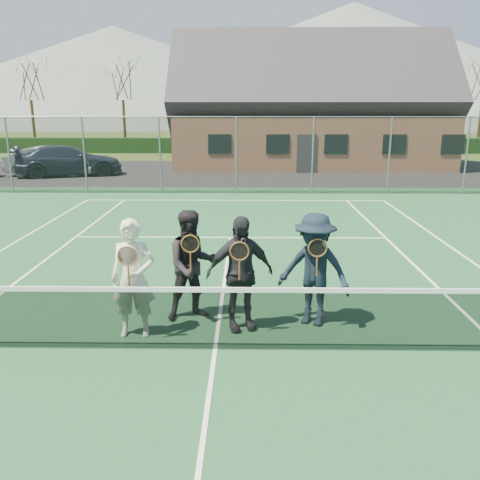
{
  "coord_description": "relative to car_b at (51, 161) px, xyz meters",
  "views": [
    {
      "loc": [
        0.46,
        -6.62,
        3.39
      ],
      "look_at": [
        0.33,
        1.5,
        1.25
      ],
      "focal_mm": 38.0,
      "sensor_mm": 36.0,
      "label": 1
    }
  ],
  "objects": [
    {
      "name": "tree_a",
      "position": [
        -6.56,
        14.06,
        5.07
      ],
      "size": [
        3.2,
        3.2,
        7.77
      ],
      "color": "#3D2916",
      "rests_on": "ground"
    },
    {
      "name": "court_markings",
      "position": [
        9.44,
        -18.94,
        -0.69
      ],
      "size": [
        11.03,
        23.83,
        0.01
      ],
      "color": "white",
      "rests_on": "court_surface"
    },
    {
      "name": "ground",
      "position": [
        9.44,
        1.06,
        -0.72
      ],
      "size": [
        220.0,
        220.0,
        0.0
      ],
      "primitive_type": "plane",
      "color": "#374C1B",
      "rests_on": "ground"
    },
    {
      "name": "hill_centre",
      "position": [
        29.44,
        76.06,
        10.28
      ],
      "size": [
        120.0,
        120.0,
        22.0
      ],
      "primitive_type": "cone",
      "color": "#56675D",
      "rests_on": "ground"
    },
    {
      "name": "player_a",
      "position": [
        8.2,
        -18.46,
        0.2
      ],
      "size": [
        0.68,
        0.51,
        1.8
      ],
      "color": "silver",
      "rests_on": "court_surface"
    },
    {
      "name": "tennis_net",
      "position": [
        9.44,
        -18.94,
        -0.18
      ],
      "size": [
        11.68,
        0.08,
        1.1
      ],
      "color": "slate",
      "rests_on": "ground"
    },
    {
      "name": "car_b",
      "position": [
        0.0,
        0.0,
        0.0
      ],
      "size": [
        4.4,
        1.63,
        1.44
      ],
      "primitive_type": "imported",
      "rotation": [
        0.0,
        0.0,
        1.6
      ],
      "color": "gray",
      "rests_on": "ground"
    },
    {
      "name": "tarmac_carpark",
      "position": [
        5.44,
        1.06,
        -0.71
      ],
      "size": [
        40.0,
        12.0,
        0.01
      ],
      "primitive_type": "cube",
      "color": "black",
      "rests_on": "ground"
    },
    {
      "name": "player_d",
      "position": [
        10.94,
        -17.99,
        0.2
      ],
      "size": [
        1.34,
        1.1,
        1.8
      ],
      "color": "black",
      "rests_on": "court_surface"
    },
    {
      "name": "car_c",
      "position": [
        0.9,
        -0.07,
        0.03
      ],
      "size": [
        5.57,
        3.57,
        1.5
      ],
      "primitive_type": "imported",
      "rotation": [
        0.0,
        0.0,
        1.88
      ],
      "color": "#1B2237",
      "rests_on": "ground"
    },
    {
      "name": "clubhouse",
      "position": [
        13.44,
        5.06,
        3.27
      ],
      "size": [
        15.6,
        8.2,
        7.7
      ],
      "color": "#9E6B4C",
      "rests_on": "ground"
    },
    {
      "name": "perimeter_fence",
      "position": [
        9.44,
        -5.44,
        0.81
      ],
      "size": [
        30.07,
        0.07,
        3.02
      ],
      "color": "slate",
      "rests_on": "ground"
    },
    {
      "name": "hedge_row",
      "position": [
        9.44,
        13.06,
        -0.17
      ],
      "size": [
        40.0,
        1.2,
        1.1
      ],
      "primitive_type": "cube",
      "color": "black",
      "rests_on": "ground"
    },
    {
      "name": "hill_west",
      "position": [
        -15.56,
        76.06,
        8.28
      ],
      "size": [
        110.0,
        110.0,
        18.0
      ],
      "primitive_type": "cone",
      "color": "#526359",
      "rests_on": "ground"
    },
    {
      "name": "tree_b",
      "position": [
        0.44,
        14.06,
        5.07
      ],
      "size": [
        3.2,
        3.2,
        7.77
      ],
      "color": "#3B2A15",
      "rests_on": "ground"
    },
    {
      "name": "player_c",
      "position": [
        9.78,
        -18.19,
        0.2
      ],
      "size": [
        1.14,
        0.73,
        1.8
      ],
      "color": "black",
      "rests_on": "court_surface"
    },
    {
      "name": "tree_c",
      "position": [
        11.44,
        14.06,
        5.07
      ],
      "size": [
        3.2,
        3.2,
        7.77
      ],
      "color": "#362013",
      "rests_on": "ground"
    },
    {
      "name": "tree_d",
      "position": [
        21.44,
        14.06,
        5.07
      ],
      "size": [
        3.2,
        3.2,
        7.77
      ],
      "color": "#361E13",
      "rests_on": "ground"
    },
    {
      "name": "court_surface",
      "position": [
        9.44,
        -18.94,
        -0.71
      ],
      "size": [
        30.0,
        30.0,
        0.02
      ],
      "primitive_type": "cube",
      "color": "#1C4C2B",
      "rests_on": "ground"
    },
    {
      "name": "player_b",
      "position": [
        9.01,
        -17.79,
        0.2
      ],
      "size": [
        1.05,
        0.94,
        1.8
      ],
      "color": "black",
      "rests_on": "court_surface"
    }
  ]
}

